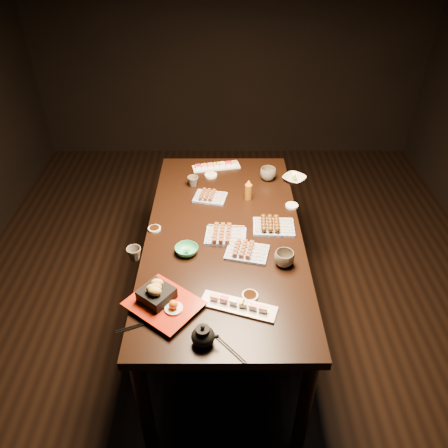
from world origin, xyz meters
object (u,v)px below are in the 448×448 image
at_px(yakitori_plate_right, 247,249).
at_px(teacup_far_right, 268,174).
at_px(edamame_bowl_green, 187,250).
at_px(teacup_near_left, 134,254).
at_px(teapot, 203,334).
at_px(teacup_mid_right, 284,259).
at_px(sushi_platter_far, 216,165).
at_px(teacup_far_left, 193,181).
at_px(yakitori_plate_left, 210,195).
at_px(tempura_tray, 163,298).
at_px(edamame_bowl_cream, 294,179).
at_px(sushi_platter_near, 238,304).
at_px(yakitori_plate_center, 226,233).
at_px(condiment_bottle, 248,189).
at_px(dining_table, 224,279).

relative_size(yakitori_plate_right, teacup_far_right, 2.09).
bearing_deg(edamame_bowl_green, teacup_near_left, -170.00).
bearing_deg(teapot, teacup_mid_right, 61.49).
relative_size(sushi_platter_far, yakitori_plate_right, 1.50).
relative_size(teacup_mid_right, teacup_far_left, 1.42).
distance_m(yakitori_plate_left, edamame_bowl_green, 0.56).
bearing_deg(sushi_platter_far, tempura_tray, 68.65).
bearing_deg(teapot, yakitori_plate_left, 100.18).
bearing_deg(teacup_near_left, edamame_bowl_cream, 40.00).
relative_size(edamame_bowl_cream, teacup_far_right, 1.34).
xyz_separation_m(sushi_platter_near, yakitori_plate_left, (-0.16, 0.94, 0.00)).
height_order(edamame_bowl_green, teacup_far_left, teacup_far_left).
bearing_deg(edamame_bowl_cream, teapot, -112.93).
xyz_separation_m(edamame_bowl_cream, teacup_mid_right, (-0.17, -0.86, 0.02)).
height_order(teacup_mid_right, teacup_far_right, teacup_far_right).
bearing_deg(edamame_bowl_green, tempura_tray, -101.74).
bearing_deg(yakitori_plate_center, teacup_mid_right, -32.85).
relative_size(sushi_platter_far, tempura_tray, 1.05).
height_order(yakitori_plate_left, teacup_far_left, teacup_far_left).
distance_m(yakitori_plate_center, teacup_mid_right, 0.39).
height_order(yakitori_plate_right, teacup_mid_right, teacup_mid_right).
bearing_deg(sushi_platter_far, edamame_bowl_green, 69.46).
xyz_separation_m(yakitori_plate_center, yakitori_plate_right, (0.12, -0.14, -0.00)).
relative_size(yakitori_plate_center, condiment_bottle, 1.64).
bearing_deg(sushi_platter_near, yakitori_plate_center, 114.38).
height_order(tempura_tray, teapot, tempura_tray).
bearing_deg(teacup_far_right, edamame_bowl_green, -123.00).
height_order(sushi_platter_near, sushi_platter_far, sushi_platter_near).
distance_m(sushi_platter_near, teacup_near_left, 0.65).
bearing_deg(tempura_tray, sushi_platter_far, 117.81).
bearing_deg(sushi_platter_far, yakitori_plate_right, 89.12).
bearing_deg(edamame_bowl_green, yakitori_plate_center, 32.85).
relative_size(yakitori_plate_left, teacup_far_right, 1.86).
xyz_separation_m(sushi_platter_far, teacup_near_left, (-0.43, -1.00, 0.02)).
distance_m(yakitori_plate_center, condiment_bottle, 0.43).
xyz_separation_m(tempura_tray, teacup_mid_right, (0.60, 0.30, -0.02)).
height_order(sushi_platter_far, edamame_bowl_green, sushi_platter_far).
xyz_separation_m(yakitori_plate_center, teacup_mid_right, (0.31, -0.23, 0.01)).
relative_size(dining_table, sushi_platter_far, 5.31).
relative_size(edamame_bowl_green, condiment_bottle, 0.90).
height_order(edamame_bowl_cream, teacup_far_left, teacup_far_left).
height_order(sushi_platter_near, teacup_far_left, teacup_far_left).
relative_size(teacup_mid_right, teacup_far_right, 0.96).
bearing_deg(teapot, sushi_platter_near, 62.31).
xyz_separation_m(teacup_mid_right, teacup_far_left, (-0.52, 0.80, -0.01)).
relative_size(sushi_platter_near, teacup_near_left, 4.64).
relative_size(edamame_bowl_green, teacup_far_left, 1.72).
height_order(sushi_platter_near, teacup_mid_right, teacup_mid_right).
relative_size(edamame_bowl_green, tempura_tray, 0.39).
xyz_separation_m(yakitori_plate_center, edamame_bowl_cream, (0.47, 0.62, -0.01)).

